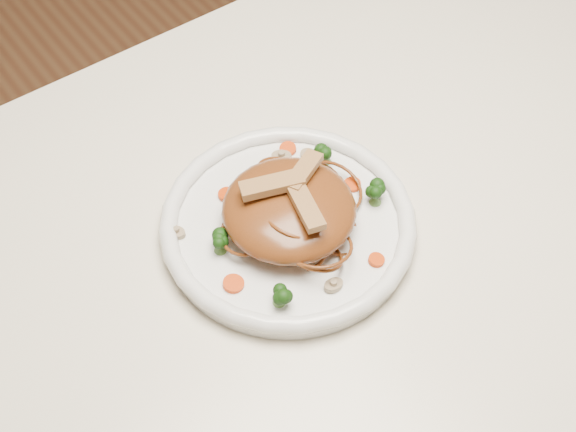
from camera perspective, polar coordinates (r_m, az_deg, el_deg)
table at (r=1.02m, az=3.78°, el=-3.36°), size 1.20×0.80×0.75m
plate at (r=0.91m, az=0.00°, el=-0.85°), size 0.34×0.34×0.02m
noodle_mound at (r=0.89m, az=0.07°, el=0.48°), size 0.18×0.18×0.05m
chicken_a at (r=0.88m, az=1.07°, el=3.13°), size 0.06×0.04×0.01m
chicken_b at (r=0.87m, az=-1.10°, el=2.20°), size 0.07×0.05×0.01m
chicken_c at (r=0.85m, az=1.28°, el=0.58°), size 0.04×0.06×0.01m
broccoli_0 at (r=0.96m, az=2.66°, el=4.36°), size 0.03×0.03×0.03m
broccoli_1 at (r=0.88m, az=-4.79°, el=-1.88°), size 0.03×0.03×0.03m
broccoli_2 at (r=0.84m, az=-0.63°, el=-5.47°), size 0.03×0.03×0.03m
broccoli_3 at (r=0.92m, az=6.18°, el=1.63°), size 0.03×0.03×0.03m
carrot_0 at (r=0.98m, az=-0.01°, el=4.69°), size 0.02×0.02×0.00m
carrot_1 at (r=0.86m, az=-3.82°, el=-4.73°), size 0.03×0.03×0.00m
carrot_2 at (r=0.94m, az=4.50°, el=2.19°), size 0.02×0.02×0.00m
carrot_3 at (r=0.93m, az=-4.26°, el=1.50°), size 0.03×0.03×0.00m
carrot_4 at (r=0.88m, az=6.18°, el=-3.06°), size 0.02×0.02×0.00m
mushroom_0 at (r=0.86m, az=3.19°, el=-4.85°), size 0.02×0.02×0.01m
mushroom_1 at (r=0.97m, az=1.51°, el=4.20°), size 0.03×0.03×0.01m
mushroom_2 at (r=0.90m, az=-7.77°, el=-1.15°), size 0.03×0.03×0.01m
mushroom_3 at (r=0.97m, az=-0.44°, el=4.17°), size 0.03×0.03×0.01m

